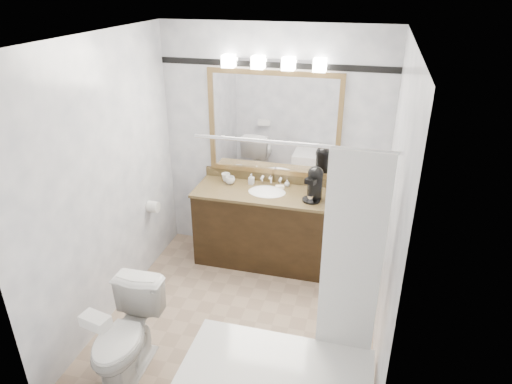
% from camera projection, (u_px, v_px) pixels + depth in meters
% --- Properties ---
extents(room, '(2.42, 2.62, 2.52)m').
position_uv_depth(room, '(238.00, 199.00, 3.70)').
color(room, tan).
rests_on(room, ground).
extents(vanity, '(1.53, 0.58, 0.97)m').
position_uv_depth(vanity, '(267.00, 226.00, 4.93)').
color(vanity, black).
rests_on(vanity, ground).
extents(mirror, '(1.40, 0.04, 1.10)m').
position_uv_depth(mirror, '(274.00, 124.00, 4.71)').
color(mirror, olive).
rests_on(mirror, room).
extents(vanity_light_bar, '(1.02, 0.14, 0.12)m').
position_uv_depth(vanity_light_bar, '(273.00, 62.00, 4.39)').
color(vanity_light_bar, silver).
rests_on(vanity_light_bar, room).
extents(accent_stripe, '(2.40, 0.01, 0.06)m').
position_uv_depth(accent_stripe, '(275.00, 65.00, 4.47)').
color(accent_stripe, black).
rests_on(accent_stripe, room).
extents(tp_roll, '(0.11, 0.12, 0.12)m').
position_uv_depth(tp_roll, '(153.00, 207.00, 4.78)').
color(tp_roll, white).
rests_on(tp_roll, room).
extents(toilet, '(0.43, 0.73, 0.74)m').
position_uv_depth(toilet, '(126.00, 336.00, 3.52)').
color(toilet, white).
rests_on(toilet, ground).
extents(tissue_box, '(0.22, 0.15, 0.08)m').
position_uv_depth(tissue_box, '(95.00, 321.00, 3.08)').
color(tissue_box, white).
rests_on(tissue_box, toilet).
extents(coffee_maker, '(0.19, 0.23, 0.35)m').
position_uv_depth(coffee_maker, '(315.00, 183.00, 4.52)').
color(coffee_maker, black).
rests_on(coffee_maker, vanity).
extents(cup_left, '(0.11, 0.11, 0.08)m').
position_uv_depth(cup_left, '(230.00, 180.00, 4.93)').
color(cup_left, white).
rests_on(cup_left, vanity).
extents(cup_right, '(0.12, 0.12, 0.09)m').
position_uv_depth(cup_right, '(226.00, 177.00, 4.99)').
color(cup_right, white).
rests_on(cup_right, vanity).
extents(soap_bottle_a, '(0.06, 0.06, 0.11)m').
position_uv_depth(soap_bottle_a, '(251.00, 179.00, 4.91)').
color(soap_bottle_a, white).
rests_on(soap_bottle_a, vanity).
extents(soap_bottle_b, '(0.06, 0.06, 0.07)m').
position_uv_depth(soap_bottle_b, '(287.00, 183.00, 4.87)').
color(soap_bottle_b, white).
rests_on(soap_bottle_b, vanity).
extents(soap_bar, '(0.10, 0.08, 0.03)m').
position_uv_depth(soap_bar, '(280.00, 187.00, 4.83)').
color(soap_bar, beige).
rests_on(soap_bar, vanity).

